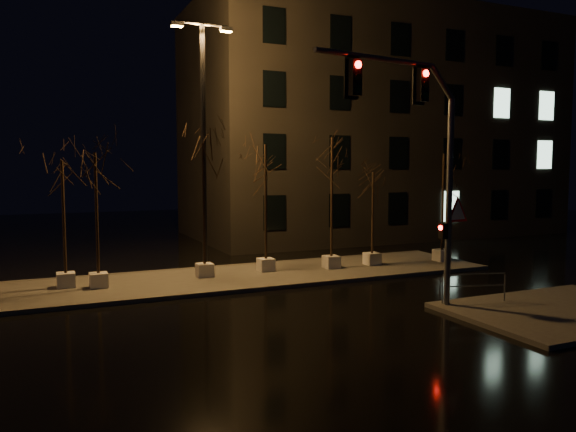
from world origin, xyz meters
name	(u,v)px	position (x,y,z in m)	size (l,w,h in m)	color
ground	(304,312)	(0.00, 0.00, 0.00)	(90.00, 90.00, 0.00)	black
median	(242,277)	(0.00, 6.00, 0.07)	(22.00, 5.00, 0.15)	#47453F
sidewalk_corner	(563,311)	(7.50, -3.50, 0.07)	(7.00, 5.00, 0.15)	#47453F
building	(372,127)	(14.00, 18.00, 7.50)	(25.00, 12.00, 15.00)	black
tree_0	(63,189)	(-6.85, 6.50, 3.87)	(1.80, 1.80, 4.90)	silver
tree_1	(96,183)	(-5.72, 5.95, 4.09)	(1.80, 1.80, 5.20)	silver
tree_2	(203,173)	(-1.51, 6.32, 4.43)	(1.80, 1.80, 5.64)	silver
tree_3	(266,173)	(1.28, 6.49, 4.42)	(1.80, 1.80, 5.63)	silver
tree_4	(332,167)	(4.23, 5.95, 4.68)	(1.80, 1.80, 5.97)	silver
tree_5	(373,193)	(6.37, 5.93, 3.49)	(1.80, 1.80, 4.39)	silver
tree_6	(443,178)	(10.00, 5.45, 4.17)	(1.80, 1.80, 5.29)	silver
traffic_signal_mast	(423,149)	(3.26, -1.70, 5.22)	(6.27, 1.03, 7.72)	#5B5E63
streetlight_main	(203,131)	(-1.33, 6.89, 6.14)	(2.59, 0.34, 10.39)	black
guard_rail_a	(474,283)	(5.52, -1.64, 0.79)	(2.20, 0.64, 0.98)	#5B5E63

